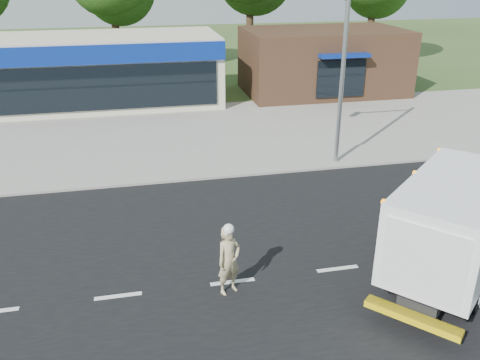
# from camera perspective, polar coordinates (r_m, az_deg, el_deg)

# --- Properties ---
(ground) EXTENTS (120.00, 120.00, 0.00)m
(ground) POSITION_cam_1_polar(r_m,az_deg,el_deg) (14.68, 10.89, -9.81)
(ground) COLOR #385123
(ground) RESTS_ON ground
(road_asphalt) EXTENTS (60.00, 14.00, 0.02)m
(road_asphalt) POSITION_cam_1_polar(r_m,az_deg,el_deg) (14.67, 10.89, -9.79)
(road_asphalt) COLOR black
(road_asphalt) RESTS_ON ground
(sidewalk) EXTENTS (60.00, 2.40, 0.12)m
(sidewalk) POSITION_cam_1_polar(r_m,az_deg,el_deg) (21.57, 2.67, 1.95)
(sidewalk) COLOR gray
(sidewalk) RESTS_ON ground
(parking_apron) EXTENTS (60.00, 9.00, 0.02)m
(parking_apron) POSITION_cam_1_polar(r_m,az_deg,el_deg) (26.92, -0.46, 6.26)
(parking_apron) COLOR gray
(parking_apron) RESTS_ON ground
(lane_markings) EXTENTS (55.20, 7.00, 0.01)m
(lane_markings) POSITION_cam_1_polar(r_m,az_deg,el_deg) (14.23, 18.13, -11.73)
(lane_markings) COLOR silver
(lane_markings) RESTS_ON road_asphalt
(ems_box_truck) EXTENTS (6.45, 6.07, 3.01)m
(ems_box_truck) POSITION_cam_1_polar(r_m,az_deg,el_deg) (14.62, 23.43, -3.78)
(ems_box_truck) COLOR black
(ems_box_truck) RESTS_ON ground
(emergency_worker) EXTENTS (0.81, 0.70, 1.99)m
(emergency_worker) POSITION_cam_1_polar(r_m,az_deg,el_deg) (13.03, -1.25, -8.91)
(emergency_worker) COLOR tan
(emergency_worker) RESTS_ON ground
(retail_strip_mall) EXTENTS (18.00, 6.20, 4.00)m
(retail_strip_mall) POSITION_cam_1_polar(r_m,az_deg,el_deg) (31.91, -19.15, 11.43)
(retail_strip_mall) COLOR beige
(retail_strip_mall) RESTS_ON ground
(brown_storefront) EXTENTS (10.00, 6.70, 4.00)m
(brown_storefront) POSITION_cam_1_polar(r_m,az_deg,el_deg) (34.00, 9.32, 13.03)
(brown_storefront) COLOR #382316
(brown_storefront) RESTS_ON ground
(traffic_signal_pole) EXTENTS (3.51, 0.25, 8.00)m
(traffic_signal_pole) POSITION_cam_1_polar(r_m,az_deg,el_deg) (20.48, 9.97, 14.60)
(traffic_signal_pole) COLOR gray
(traffic_signal_pole) RESTS_ON ground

